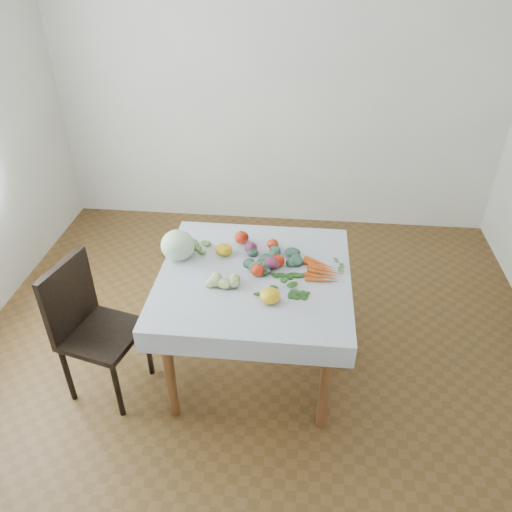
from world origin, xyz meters
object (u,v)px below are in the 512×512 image
Objects in this scene: carrot_bunch at (323,272)px; table at (254,288)px; cabbage at (178,245)px; heirloom_back at (224,249)px; chair at (88,321)px.

table is at bearing -174.27° from carrot_bunch.
table is at bearing -13.91° from cabbage.
cabbage is (-0.48, 0.12, 0.20)m from table.
heirloom_back is (0.27, 0.06, -0.06)m from cabbage.
chair reaches higher than carrot_bunch.
heirloom_back is at bearing 166.73° from carrot_bunch.
cabbage reaches higher than chair.
chair is 0.91m from heirloom_back.
chair is at bearing -167.98° from carrot_bunch.
cabbage is (0.48, 0.37, 0.33)m from chair.
carrot_bunch is at bearing -13.27° from heirloom_back.
chair is (-0.96, -0.25, -0.13)m from table.
carrot_bunch is at bearing 12.02° from chair.
table is 4.83× the size of cabbage.
chair is 4.38× the size of cabbage.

